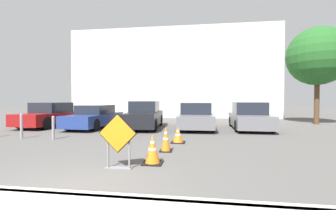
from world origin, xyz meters
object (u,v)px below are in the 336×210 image
at_px(traffic_cone_second, 166,139).
at_px(parked_car_third, 145,116).
at_px(bollard_second, 21,125).
at_px(parked_car_second, 95,117).
at_px(traffic_cone_third, 178,135).
at_px(bollard_nearest, 53,127).
at_px(parked_car_nearest, 51,115).
at_px(parked_car_fifth, 249,117).
at_px(road_closed_sign, 118,139).
at_px(traffic_cone_nearest, 153,149).
at_px(parked_car_fourth, 196,117).

relative_size(traffic_cone_second, parked_car_third, 0.18).
bearing_deg(bollard_second, parked_car_second, 71.69).
height_order(traffic_cone_second, bollard_second, bollard_second).
relative_size(traffic_cone_third, bollard_nearest, 0.62).
relative_size(parked_car_nearest, parked_car_second, 0.97).
bearing_deg(parked_car_third, parked_car_second, 0.21).
relative_size(parked_car_third, parked_car_fifth, 1.09).
bearing_deg(bollard_nearest, traffic_cone_third, -0.02).
bearing_deg(road_closed_sign, traffic_cone_second, 66.43).
height_order(traffic_cone_nearest, parked_car_fourth, parked_car_fourth).
bearing_deg(traffic_cone_second, parked_car_nearest, 144.75).
xyz_separation_m(traffic_cone_second, traffic_cone_third, (0.25, 1.51, -0.11)).
xyz_separation_m(traffic_cone_third, parked_car_second, (-5.40, 4.09, 0.33)).
bearing_deg(parked_car_fifth, parked_car_fourth, 2.96).
distance_m(parked_car_nearest, parked_car_third, 6.01).
relative_size(road_closed_sign, parked_car_fourth, 0.30).
xyz_separation_m(road_closed_sign, traffic_cone_third, (1.12, 3.50, -0.43)).
relative_size(parked_car_third, bollard_nearest, 4.66).
xyz_separation_m(parked_car_nearest, parked_car_second, (3.01, -0.15, -0.06)).
height_order(parked_car_nearest, parked_car_third, parked_car_third).
bearing_deg(traffic_cone_second, traffic_cone_nearest, -95.52).
bearing_deg(parked_car_fourth, parked_car_fifth, -178.97).
xyz_separation_m(traffic_cone_nearest, traffic_cone_second, (0.14, 1.42, 0.03)).
xyz_separation_m(traffic_cone_nearest, parked_car_nearest, (-8.01, 7.18, 0.33)).
distance_m(parked_car_nearest, parked_car_second, 3.01).
bearing_deg(road_closed_sign, parked_car_fifth, 59.52).
distance_m(road_closed_sign, traffic_cone_nearest, 0.99).
bearing_deg(parked_car_second, bollard_nearest, 93.83).
relative_size(road_closed_sign, bollard_nearest, 1.36).
bearing_deg(parked_car_fourth, traffic_cone_second, 81.10).
bearing_deg(traffic_cone_second, road_closed_sign, -113.57).
relative_size(traffic_cone_nearest, parked_car_fourth, 0.17).
height_order(traffic_cone_nearest, traffic_cone_third, traffic_cone_nearest).
relative_size(parked_car_fourth, parked_car_fifth, 1.08).
relative_size(traffic_cone_nearest, parked_car_fifth, 0.18).
bearing_deg(parked_car_fifth, traffic_cone_third, 52.75).
height_order(traffic_cone_third, bollard_second, bollard_second).
distance_m(parked_car_third, parked_car_fourth, 3.01).
bearing_deg(parked_car_fifth, bollard_second, 24.95).
xyz_separation_m(parked_car_third, bollard_second, (-4.36, -4.30, -0.16)).
height_order(traffic_cone_nearest, parked_car_nearest, parked_car_nearest).
height_order(traffic_cone_third, bollard_nearest, bollard_nearest).
distance_m(traffic_cone_nearest, traffic_cone_second, 1.43).
xyz_separation_m(traffic_cone_nearest, bollard_nearest, (-4.88, 2.94, 0.15)).
relative_size(road_closed_sign, parked_car_third, 0.29).
bearing_deg(traffic_cone_third, parked_car_nearest, 153.18).
xyz_separation_m(road_closed_sign, traffic_cone_second, (0.87, 1.98, -0.33)).
xyz_separation_m(parked_car_second, parked_car_fifth, (9.02, 0.46, 0.06)).
height_order(road_closed_sign, traffic_cone_third, road_closed_sign).
bearing_deg(traffic_cone_nearest, parked_car_fifth, 61.83).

